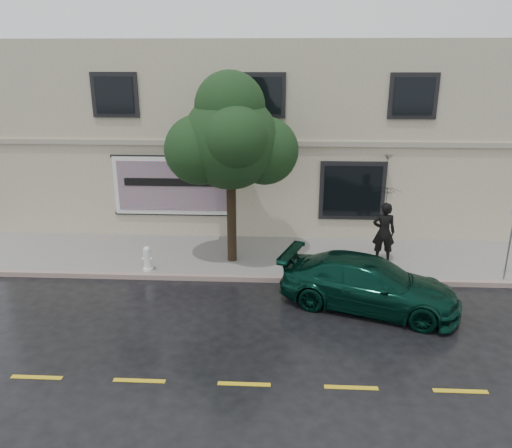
{
  "coord_description": "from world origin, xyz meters",
  "views": [
    {
      "loc": [
        0.7,
        -12.19,
        6.44
      ],
      "look_at": [
        -0.05,
        2.2,
        1.59
      ],
      "focal_mm": 35.0,
      "sensor_mm": 36.0,
      "label": 1
    }
  ],
  "objects_px": {
    "pedestrian": "(384,232)",
    "fire_hydrant": "(147,259)",
    "street_tree": "(230,142)",
    "car": "(369,284)"
  },
  "relations": [
    {
      "from": "pedestrian",
      "to": "car",
      "type": "bearing_deg",
      "value": 75.97
    },
    {
      "from": "pedestrian",
      "to": "fire_hydrant",
      "type": "xyz_separation_m",
      "value": [
        -7.36,
        -1.12,
        -0.6
      ]
    },
    {
      "from": "car",
      "to": "fire_hydrant",
      "type": "height_order",
      "value": "car"
    },
    {
      "from": "street_tree",
      "to": "pedestrian",
      "type": "bearing_deg",
      "value": 1.76
    },
    {
      "from": "pedestrian",
      "to": "fire_hydrant",
      "type": "relative_size",
      "value": 2.5
    },
    {
      "from": "car",
      "to": "street_tree",
      "type": "distance_m",
      "value": 5.82
    },
    {
      "from": "pedestrian",
      "to": "street_tree",
      "type": "bearing_deg",
      "value": 5.11
    },
    {
      "from": "street_tree",
      "to": "fire_hydrant",
      "type": "relative_size",
      "value": 6.75
    },
    {
      "from": "street_tree",
      "to": "fire_hydrant",
      "type": "xyz_separation_m",
      "value": [
        -2.52,
        -0.97,
        -3.46
      ]
    },
    {
      "from": "pedestrian",
      "to": "fire_hydrant",
      "type": "height_order",
      "value": "pedestrian"
    }
  ]
}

